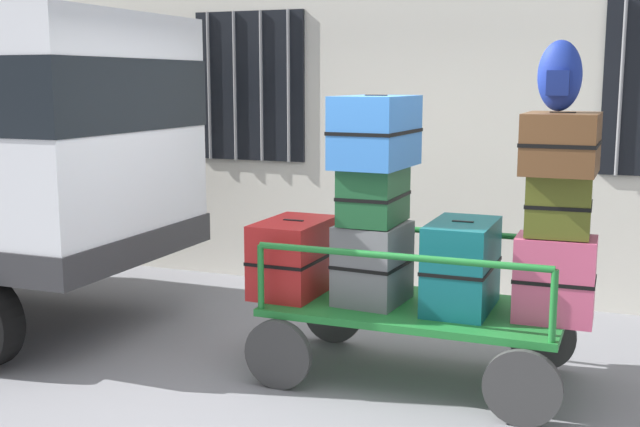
{
  "coord_description": "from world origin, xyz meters",
  "views": [
    {
      "loc": [
        1.91,
        -4.95,
        2.07
      ],
      "look_at": [
        -0.16,
        0.26,
        1.13
      ],
      "focal_mm": 44.89,
      "sensor_mm": 36.0,
      "label": 1
    }
  ],
  "objects_px": {
    "suitcase_center_bottom": "(462,266)",
    "suitcase_midright_bottom": "(555,279)",
    "luggage_cart": "(415,322)",
    "backpack": "(560,76)",
    "suitcase_midleft_middle": "(374,196)",
    "suitcase_left_bottom": "(294,257)",
    "suitcase_midright_top": "(561,143)",
    "suitcase_midleft_top": "(376,132)",
    "suitcase_midright_middle": "(559,204)",
    "suitcase_midleft_bottom": "(373,263)"
  },
  "relations": [
    {
      "from": "suitcase_midleft_middle",
      "to": "suitcase_midright_bottom",
      "type": "xyz_separation_m",
      "value": [
        1.22,
        0.0,
        -0.48
      ]
    },
    {
      "from": "suitcase_midright_bottom",
      "to": "suitcase_midleft_top",
      "type": "bearing_deg",
      "value": 178.85
    },
    {
      "from": "suitcase_left_bottom",
      "to": "suitcase_midleft_middle",
      "type": "bearing_deg",
      "value": -1.5
    },
    {
      "from": "suitcase_midleft_bottom",
      "to": "backpack",
      "type": "bearing_deg",
      "value": 2.4
    },
    {
      "from": "suitcase_midright_top",
      "to": "luggage_cart",
      "type": "bearing_deg",
      "value": 178.93
    },
    {
      "from": "suitcase_left_bottom",
      "to": "backpack",
      "type": "height_order",
      "value": "backpack"
    },
    {
      "from": "luggage_cart",
      "to": "suitcase_midleft_top",
      "type": "distance_m",
      "value": 1.34
    },
    {
      "from": "suitcase_midleft_middle",
      "to": "suitcase_midright_middle",
      "type": "height_order",
      "value": "suitcase_midright_middle"
    },
    {
      "from": "suitcase_midright_middle",
      "to": "suitcase_left_bottom",
      "type": "bearing_deg",
      "value": -178.88
    },
    {
      "from": "suitcase_midright_bottom",
      "to": "suitcase_midright_top",
      "type": "xyz_separation_m",
      "value": [
        -0.0,
        -0.01,
        0.87
      ]
    },
    {
      "from": "suitcase_midright_middle",
      "to": "backpack",
      "type": "xyz_separation_m",
      "value": [
        -0.03,
        -0.01,
        0.81
      ]
    },
    {
      "from": "suitcase_midright_bottom",
      "to": "backpack",
      "type": "height_order",
      "value": "backpack"
    },
    {
      "from": "suitcase_left_bottom",
      "to": "suitcase_midright_top",
      "type": "xyz_separation_m",
      "value": [
        1.84,
        -0.02,
        0.88
      ]
    },
    {
      "from": "suitcase_midleft_bottom",
      "to": "backpack",
      "type": "relative_size",
      "value": 1.28
    },
    {
      "from": "luggage_cart",
      "to": "suitcase_midleft_bottom",
      "type": "relative_size",
      "value": 3.72
    },
    {
      "from": "suitcase_midleft_middle",
      "to": "suitcase_midright_bottom",
      "type": "distance_m",
      "value": 1.31
    },
    {
      "from": "suitcase_midleft_top",
      "to": "suitcase_midright_bottom",
      "type": "xyz_separation_m",
      "value": [
        1.22,
        -0.02,
        -0.92
      ]
    },
    {
      "from": "suitcase_midright_middle",
      "to": "suitcase_midright_bottom",
      "type": "bearing_deg",
      "value": -90.0
    },
    {
      "from": "suitcase_midright_top",
      "to": "backpack",
      "type": "xyz_separation_m",
      "value": [
        -0.03,
        0.05,
        0.41
      ]
    },
    {
      "from": "suitcase_midleft_top",
      "to": "suitcase_center_bottom",
      "type": "xyz_separation_m",
      "value": [
        0.61,
        0.02,
        -0.89
      ]
    },
    {
      "from": "luggage_cart",
      "to": "suitcase_center_bottom",
      "type": "bearing_deg",
      "value": 6.22
    },
    {
      "from": "suitcase_left_bottom",
      "to": "suitcase_midright_middle",
      "type": "xyz_separation_m",
      "value": [
        1.84,
        0.04,
        0.49
      ]
    },
    {
      "from": "suitcase_midright_middle",
      "to": "backpack",
      "type": "relative_size",
      "value": 0.99
    },
    {
      "from": "luggage_cart",
      "to": "suitcase_midleft_top",
      "type": "relative_size",
      "value": 2.87
    },
    {
      "from": "suitcase_midleft_top",
      "to": "suitcase_midright_top",
      "type": "distance_m",
      "value": 1.23
    },
    {
      "from": "suitcase_midleft_top",
      "to": "suitcase_center_bottom",
      "type": "bearing_deg",
      "value": 1.92
    },
    {
      "from": "backpack",
      "to": "suitcase_midleft_bottom",
      "type": "bearing_deg",
      "value": -177.6
    },
    {
      "from": "suitcase_center_bottom",
      "to": "suitcase_midright_middle",
      "type": "height_order",
      "value": "suitcase_midright_middle"
    },
    {
      "from": "suitcase_left_bottom",
      "to": "suitcase_midright_bottom",
      "type": "distance_m",
      "value": 1.84
    },
    {
      "from": "suitcase_midleft_bottom",
      "to": "suitcase_midright_top",
      "type": "xyz_separation_m",
      "value": [
        1.22,
        0.0,
        0.87
      ]
    },
    {
      "from": "luggage_cart",
      "to": "suitcase_midright_middle",
      "type": "height_order",
      "value": "suitcase_midright_middle"
    },
    {
      "from": "luggage_cart",
      "to": "suitcase_midright_middle",
      "type": "bearing_deg",
      "value": 2.33
    },
    {
      "from": "suitcase_midright_bottom",
      "to": "luggage_cart",
      "type": "bearing_deg",
      "value": 179.27
    },
    {
      "from": "luggage_cart",
      "to": "suitcase_midleft_middle",
      "type": "bearing_deg",
      "value": -177.25
    },
    {
      "from": "suitcase_midleft_bottom",
      "to": "suitcase_midright_middle",
      "type": "relative_size",
      "value": 1.29
    },
    {
      "from": "suitcase_left_bottom",
      "to": "suitcase_midleft_bottom",
      "type": "xyz_separation_m",
      "value": [
        0.61,
        -0.02,
        0.01
      ]
    },
    {
      "from": "luggage_cart",
      "to": "backpack",
      "type": "xyz_separation_m",
      "value": [
        0.89,
        0.03,
        1.68
      ]
    },
    {
      "from": "backpack",
      "to": "suitcase_midleft_middle",
      "type": "bearing_deg",
      "value": -177.88
    },
    {
      "from": "suitcase_midright_bottom",
      "to": "suitcase_midright_top",
      "type": "bearing_deg",
      "value": -90.0
    },
    {
      "from": "luggage_cart",
      "to": "suitcase_left_bottom",
      "type": "xyz_separation_m",
      "value": [
        -0.92,
        0.0,
        0.39
      ]
    },
    {
      "from": "suitcase_midleft_middle",
      "to": "suitcase_midright_top",
      "type": "relative_size",
      "value": 0.94
    },
    {
      "from": "suitcase_center_bottom",
      "to": "luggage_cart",
      "type": "bearing_deg",
      "value": -173.78
    },
    {
      "from": "suitcase_center_bottom",
      "to": "suitcase_midright_bottom",
      "type": "distance_m",
      "value": 0.61
    },
    {
      "from": "luggage_cart",
      "to": "suitcase_midleft_middle",
      "type": "xyz_separation_m",
      "value": [
        -0.31,
        -0.01,
        0.87
      ]
    },
    {
      "from": "suitcase_midright_middle",
      "to": "backpack",
      "type": "distance_m",
      "value": 0.81
    },
    {
      "from": "suitcase_midright_middle",
      "to": "backpack",
      "type": "height_order",
      "value": "backpack"
    },
    {
      "from": "suitcase_midleft_top",
      "to": "suitcase_midleft_middle",
      "type": "bearing_deg",
      "value": -90.0
    },
    {
      "from": "suitcase_midleft_bottom",
      "to": "suitcase_left_bottom",
      "type": "bearing_deg",
      "value": 177.95
    },
    {
      "from": "suitcase_midright_bottom",
      "to": "suitcase_midright_top",
      "type": "distance_m",
      "value": 0.87
    },
    {
      "from": "suitcase_left_bottom",
      "to": "suitcase_center_bottom",
      "type": "distance_m",
      "value": 1.23
    }
  ]
}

